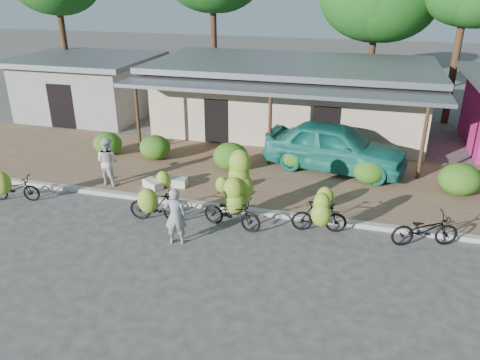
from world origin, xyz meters
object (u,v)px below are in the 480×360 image
Objects in this scene: bike_left at (155,204)px; teal_van at (335,146)px; bike_far_left at (12,187)px; bystander at (108,161)px; bike_right at (320,215)px; bike_far_right at (425,230)px; sack_near at (175,182)px; bike_center at (236,196)px; vendor at (175,216)px; sack_far at (153,184)px.

teal_van is at bearing -46.23° from bike_left.
bystander is (2.44, 2.00, 0.43)m from bike_far_left.
bike_right is 2.91m from bike_far_right.
bike_left reaches higher than bike_far_right.
sack_near is at bearing -159.71° from bystander.
teal_van is (4.89, 5.62, 0.41)m from bike_left.
bike_left reaches higher than sack_near.
bike_far_right is 10.62m from bystander.
sack_near is at bearing 60.79° from bike_far_right.
bike_right is 5.03m from teal_van.
bike_center is at bearing -34.27° from sack_near.
sack_near is 0.16× the size of teal_van.
bike_far_left is 3.19m from bystander.
bike_right is (2.52, 0.01, -0.28)m from bike_center.
bike_far_right is at bearing -179.44° from vendor.
sack_far is (-0.69, -0.37, -0.01)m from sack_near.
bike_center is 2.01m from vendor.
bike_left is 0.33× the size of teal_van.
bike_right is at bearing -98.91° from bike_far_left.
vendor is (1.47, -3.42, 0.58)m from sack_near.
bike_center reaches higher than bike_right.
teal_van is at bearing 13.57° from bike_far_right.
bike_left is 2.09× the size of sack_near.
bike_left is 0.77× the size of bike_center.
teal_van reaches higher than sack_near.
bike_left is 7.84m from bike_far_right.
bike_left reaches higher than sack_far.
bike_left reaches higher than bike_far_left.
sack_near is at bearing 65.85° from bike_center.
bike_far_left is at bearing 75.66° from bike_far_right.
bike_far_left is at bearing -153.25° from sack_near.
sack_near is at bearing 129.96° from teal_van.
vendor is at bearing 151.98° from bystander.
bike_far_left is at bearing -22.94° from vendor.
bike_far_left is at bearing 83.97° from bike_left.
vendor is at bearing 159.07° from teal_van.
sack_near is 0.78m from sack_far.
bike_right is 2.22× the size of sack_far.
teal_van is (3.81, 6.56, 0.18)m from vendor.
teal_van is (7.62, 3.55, 0.06)m from bystander.
bike_left is at bearing -54.90° from vendor.
vendor is (-6.73, -1.72, 0.36)m from bike_far_right.
teal_van reaches higher than sack_far.
bike_far_left is 0.76× the size of bike_center.
bystander is at bearing -62.67° from bike_far_left.
vendor reaches higher than sack_near.
bystander is at bearing 47.67° from bike_left.
bystander is (-7.64, 1.46, 0.33)m from bike_right.
teal_van is (5.97, 3.50, 0.77)m from sack_far.
bike_far_left is at bearing 104.05° from bike_center.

